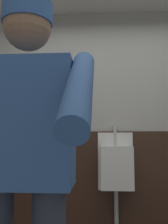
# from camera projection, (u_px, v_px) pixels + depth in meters

# --- Properties ---
(wall_back) EXTENTS (4.57, 0.12, 2.64)m
(wall_back) POSITION_uv_depth(u_px,v_px,m) (109.00, 119.00, 2.98)
(wall_back) COLOR #B2B2AD
(wall_back) RESTS_ON ground_plane
(wainscot_band_back) EXTENTS (3.97, 0.03, 1.16)m
(wainscot_band_back) POSITION_uv_depth(u_px,v_px,m) (110.00, 182.00, 2.83)
(wainscot_band_back) COLOR #382319
(wainscot_band_back) RESTS_ON ground_plane
(urinal_solo) EXTENTS (0.40, 0.34, 1.24)m
(urinal_solo) POSITION_uv_depth(u_px,v_px,m) (116.00, 166.00, 2.70)
(urinal_solo) COLOR white
(urinal_solo) RESTS_ON ground_plane
(person) EXTENTS (0.63, 0.60, 1.67)m
(person) POSITION_uv_depth(u_px,v_px,m) (23.00, 160.00, 1.02)
(person) COLOR #2D3342
(person) RESTS_ON ground_plane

